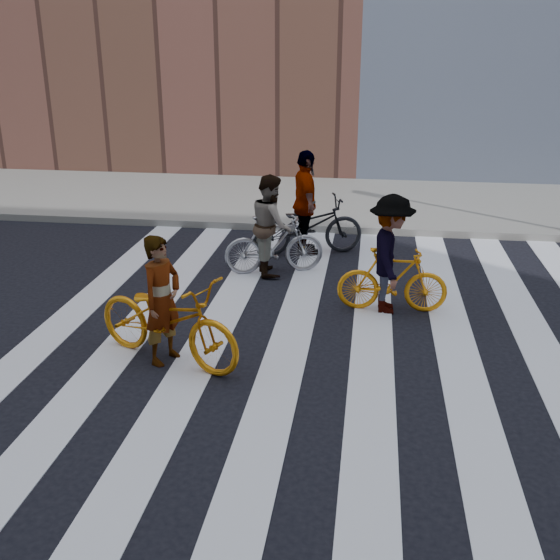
% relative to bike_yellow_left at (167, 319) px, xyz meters
% --- Properties ---
extents(ground, '(100.00, 100.00, 0.00)m').
position_rel_bike_yellow_left_xyz_m(ground, '(1.99, 1.01, -0.57)').
color(ground, black).
rests_on(ground, ground).
extents(sidewalk_far, '(100.00, 5.00, 0.15)m').
position_rel_bike_yellow_left_xyz_m(sidewalk_far, '(1.99, 8.51, -0.49)').
color(sidewalk_far, gray).
rests_on(sidewalk_far, ground).
extents(zebra_crosswalk, '(8.25, 10.00, 0.01)m').
position_rel_bike_yellow_left_xyz_m(zebra_crosswalk, '(1.99, 1.01, -0.56)').
color(zebra_crosswalk, silver).
rests_on(zebra_crosswalk, ground).
extents(bike_yellow_left, '(2.28, 1.55, 1.14)m').
position_rel_bike_yellow_left_xyz_m(bike_yellow_left, '(0.00, 0.00, 0.00)').
color(bike_yellow_left, orange).
rests_on(bike_yellow_left, ground).
extents(bike_silver_mid, '(1.78, 0.98, 1.03)m').
position_rel_bike_yellow_left_xyz_m(bike_silver_mid, '(0.82, 3.45, -0.05)').
color(bike_silver_mid, '#9B9CA4').
rests_on(bike_silver_mid, ground).
extents(bike_yellow_right, '(1.63, 0.49, 0.97)m').
position_rel_bike_yellow_left_xyz_m(bike_yellow_right, '(2.80, 2.03, -0.08)').
color(bike_yellow_right, orange).
rests_on(bike_yellow_right, ground).
extents(bike_dark_rear, '(2.20, 1.32, 1.09)m').
position_rel_bike_yellow_left_xyz_m(bike_dark_rear, '(1.29, 4.59, -0.02)').
color(bike_dark_rear, black).
rests_on(bike_dark_rear, ground).
extents(rider_left, '(0.60, 0.71, 1.65)m').
position_rel_bike_yellow_left_xyz_m(rider_left, '(-0.05, 0.00, 0.25)').
color(rider_left, slate).
rests_on(rider_left, ground).
extents(rider_mid, '(0.87, 0.99, 1.72)m').
position_rel_bike_yellow_left_xyz_m(rider_mid, '(0.77, 3.45, 0.29)').
color(rider_mid, slate).
rests_on(rider_mid, ground).
extents(rider_right, '(0.68, 1.15, 1.77)m').
position_rel_bike_yellow_left_xyz_m(rider_right, '(2.75, 2.03, 0.31)').
color(rider_right, slate).
rests_on(rider_right, ground).
extents(rider_rear, '(0.80, 1.23, 1.95)m').
position_rel_bike_yellow_left_xyz_m(rider_rear, '(1.24, 4.59, 0.41)').
color(rider_rear, slate).
rests_on(rider_rear, ground).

